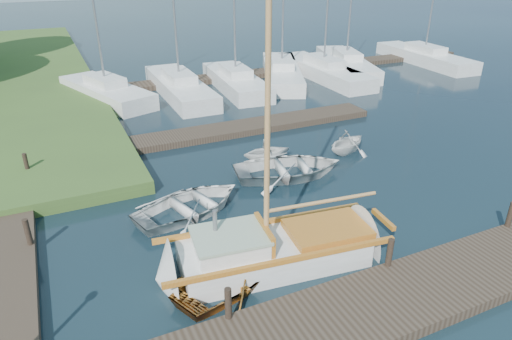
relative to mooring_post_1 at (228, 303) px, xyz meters
name	(u,v)px	position (x,y,z in m)	size (l,w,h in m)	color
ground	(256,202)	(3.00, 5.00, -0.70)	(160.00, 160.00, 0.00)	black
near_dock	(364,311)	(3.00, -1.00, -0.55)	(18.00, 2.20, 0.30)	#30241A
far_dock	(237,129)	(5.00, 11.50, -0.55)	(14.00, 1.60, 0.30)	#30241A
pontoon	(289,70)	(13.00, 21.00, -0.55)	(30.00, 1.60, 0.30)	#30241A
mooring_post_1	(228,303)	(0.00, 0.00, 0.00)	(0.16, 0.16, 0.80)	black
mooring_post_2	(390,252)	(4.50, 0.00, 0.00)	(0.16, 0.16, 0.80)	black
mooring_post_3	(510,214)	(9.00, 0.00, 0.00)	(0.16, 0.16, 0.80)	black
mooring_post_4	(28,232)	(-4.00, 5.00, 0.00)	(0.16, 0.16, 0.80)	black
mooring_post_5	(26,164)	(-4.00, 10.00, 0.00)	(0.16, 0.16, 0.80)	black
sailboat	(279,251)	(2.14, 1.69, -0.36)	(7.33, 2.77, 9.83)	silver
dinghy	(234,271)	(0.71, 1.42, -0.34)	(2.46, 3.45, 0.71)	#995B13
tender_a	(190,202)	(0.75, 5.23, -0.31)	(2.71, 3.80, 0.79)	silver
tender_b	(267,149)	(4.83, 7.88, -0.18)	(1.71, 1.99, 1.05)	silver
tender_c	(289,166)	(4.97, 6.28, -0.27)	(2.95, 4.14, 0.86)	silver
tender_d	(348,140)	(8.32, 7.25, -0.13)	(1.86, 2.15, 1.13)	silver
marina_boat_0	(106,90)	(0.21, 19.42, -0.13)	(4.57, 7.79, 11.08)	silver
marina_boat_1	(180,86)	(4.34, 18.70, -0.14)	(2.30, 8.90, 9.86)	silver
marina_boat_2	(236,80)	(7.87, 18.49, -0.13)	(2.83, 8.00, 10.17)	silver
marina_boat_3	(282,71)	(11.57, 19.38, -0.13)	(5.72, 9.29, 11.65)	silver
marina_boat_4	(323,69)	(14.33, 18.57, -0.13)	(2.31, 9.32, 11.49)	silver
marina_boat_5	(346,62)	(17.07, 19.85, -0.14)	(4.95, 9.40, 10.45)	silver
marina_boat_7	(424,56)	(23.79, 19.16, -0.14)	(2.75, 9.36, 10.44)	silver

